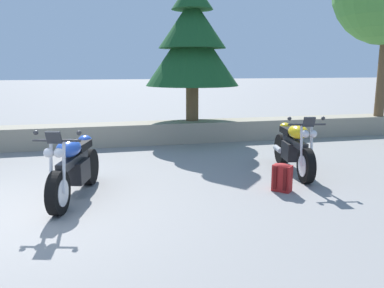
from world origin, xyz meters
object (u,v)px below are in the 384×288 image
object	(u,v)px
motorcycle_blue_near_left	(74,168)
rider_backpack	(282,177)
pine_tree_mid_left	(192,42)
motorcycle_yellow_centre	(294,148)

from	to	relation	value
motorcycle_blue_near_left	rider_backpack	world-z (taller)	motorcycle_blue_near_left
pine_tree_mid_left	motorcycle_yellow_centre	bearing A→B (deg)	-74.27
motorcycle_blue_near_left	motorcycle_yellow_centre	size ratio (longest dim) A/B	0.99
rider_backpack	pine_tree_mid_left	xyz separation A→B (m)	(-0.34, 4.85, 2.44)
motorcycle_yellow_centre	pine_tree_mid_left	bearing A→B (deg)	105.73
motorcycle_blue_near_left	motorcycle_yellow_centre	xyz separation A→B (m)	(4.03, 0.57, 0.00)
rider_backpack	pine_tree_mid_left	size ratio (longest dim) A/B	0.13
motorcycle_blue_near_left	rider_backpack	bearing A→B (deg)	-7.75
pine_tree_mid_left	motorcycle_blue_near_left	bearing A→B (deg)	-123.88
motorcycle_yellow_centre	rider_backpack	bearing A→B (deg)	-125.94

